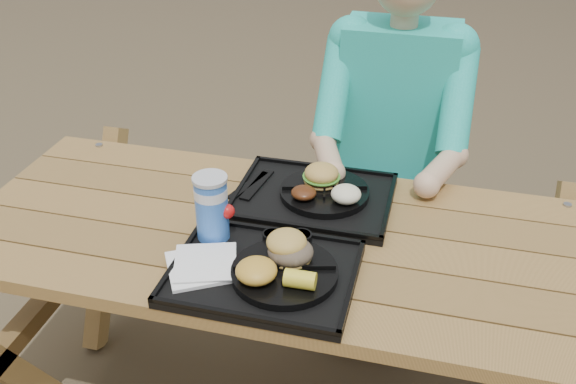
# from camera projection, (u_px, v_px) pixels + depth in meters

# --- Properties ---
(picnic_table) EXTENTS (1.80, 1.49, 0.75)m
(picnic_table) POSITION_uv_depth(u_px,v_px,m) (288.00, 334.00, 1.94)
(picnic_table) COLOR #999999
(picnic_table) RESTS_ON ground
(tray_near) EXTENTS (0.45, 0.35, 0.02)m
(tray_near) POSITION_uv_depth(u_px,v_px,m) (263.00, 274.00, 1.57)
(tray_near) COLOR black
(tray_near) RESTS_ON picnic_table
(tray_far) EXTENTS (0.45, 0.35, 0.02)m
(tray_far) POSITION_uv_depth(u_px,v_px,m) (314.00, 198.00, 1.87)
(tray_far) COLOR black
(tray_far) RESTS_ON picnic_table
(plate_near) EXTENTS (0.26, 0.26, 0.02)m
(plate_near) POSITION_uv_depth(u_px,v_px,m) (285.00, 273.00, 1.55)
(plate_near) COLOR black
(plate_near) RESTS_ON tray_near
(plate_far) EXTENTS (0.26, 0.26, 0.02)m
(plate_far) POSITION_uv_depth(u_px,v_px,m) (324.00, 192.00, 1.86)
(plate_far) COLOR black
(plate_far) RESTS_ON tray_far
(napkin_stack) EXTENTS (0.21, 0.21, 0.02)m
(napkin_stack) POSITION_uv_depth(u_px,v_px,m) (200.00, 266.00, 1.57)
(napkin_stack) COLOR white
(napkin_stack) RESTS_ON tray_near
(soda_cup) EXTENTS (0.08, 0.08, 0.17)m
(soda_cup) POSITION_uv_depth(u_px,v_px,m) (212.00, 209.00, 1.65)
(soda_cup) COLOR blue
(soda_cup) RESTS_ON tray_near
(condiment_bbq) EXTENTS (0.05, 0.05, 0.03)m
(condiment_bbq) POSITION_uv_depth(u_px,v_px,m) (272.00, 238.00, 1.66)
(condiment_bbq) COLOR black
(condiment_bbq) RESTS_ON tray_near
(condiment_mustard) EXTENTS (0.06, 0.06, 0.03)m
(condiment_mustard) POSITION_uv_depth(u_px,v_px,m) (301.00, 239.00, 1.65)
(condiment_mustard) COLOR gold
(condiment_mustard) RESTS_ON tray_near
(sandwich) EXTENTS (0.11, 0.11, 0.11)m
(sandwich) POSITION_uv_depth(u_px,v_px,m) (290.00, 241.00, 1.55)
(sandwich) COLOR gold
(sandwich) RESTS_ON plate_near
(mac_cheese) EXTENTS (0.10, 0.10, 0.05)m
(mac_cheese) POSITION_uv_depth(u_px,v_px,m) (256.00, 271.00, 1.50)
(mac_cheese) COLOR gold
(mac_cheese) RESTS_ON plate_near
(corn_cob) EXTENTS (0.07, 0.07, 0.04)m
(corn_cob) POSITION_uv_depth(u_px,v_px,m) (300.00, 279.00, 1.47)
(corn_cob) COLOR yellow
(corn_cob) RESTS_ON plate_near
(cutlery_far) EXTENTS (0.06, 0.18, 0.01)m
(cutlery_far) POSITION_uv_depth(u_px,v_px,m) (257.00, 185.00, 1.91)
(cutlery_far) COLOR black
(cutlery_far) RESTS_ON tray_far
(burger) EXTENTS (0.10, 0.10, 0.09)m
(burger) POSITION_uv_depth(u_px,v_px,m) (322.00, 169.00, 1.86)
(burger) COLOR gold
(burger) RESTS_ON plate_far
(baked_beans) EXTENTS (0.07, 0.07, 0.03)m
(baked_beans) POSITION_uv_depth(u_px,v_px,m) (304.00, 193.00, 1.81)
(baked_beans) COLOR #512610
(baked_beans) RESTS_ON plate_far
(potato_salad) EXTENTS (0.09, 0.09, 0.05)m
(potato_salad) POSITION_uv_depth(u_px,v_px,m) (346.00, 194.00, 1.79)
(potato_salad) COLOR white
(potato_salad) RESTS_ON plate_far
(diner) EXTENTS (0.48, 0.84, 1.28)m
(diner) POSITION_uv_depth(u_px,v_px,m) (391.00, 159.00, 2.33)
(diner) COLOR #1DA7CC
(diner) RESTS_ON ground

